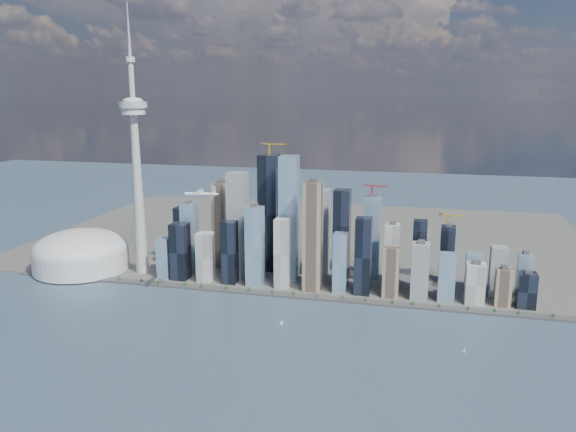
% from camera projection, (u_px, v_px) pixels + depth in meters
% --- Properties ---
extents(ground, '(4000.00, 4000.00, 0.00)m').
position_uv_depth(ground, '(226.00, 352.00, 839.37)').
color(ground, '#374760').
rests_on(ground, ground).
extents(seawall, '(1100.00, 22.00, 4.00)m').
position_uv_depth(seawall, '(270.00, 294.00, 1076.14)').
color(seawall, '#383838').
rests_on(seawall, ground).
extents(land, '(1400.00, 900.00, 3.00)m').
position_uv_depth(land, '(315.00, 236.00, 1503.22)').
color(land, '#4C4C47').
rests_on(land, ground).
extents(shoreline_trees, '(960.53, 7.20, 8.80)m').
position_uv_depth(shoreline_trees, '(270.00, 290.00, 1074.66)').
color(shoreline_trees, '#3F2D1E').
rests_on(shoreline_trees, seawall).
extents(skyscraper_cluster, '(736.00, 142.00, 275.84)m').
position_uv_depth(skyscraper_cluster, '(310.00, 242.00, 1126.59)').
color(skyscraper_cluster, black).
rests_on(skyscraper_cluster, land).
extents(needle_tower, '(56.00, 56.00, 550.50)m').
position_uv_depth(needle_tower, '(136.00, 164.00, 1150.91)').
color(needle_tower, '#A5A6A0').
rests_on(needle_tower, land).
extents(dome_stadium, '(200.00, 200.00, 86.00)m').
position_uv_depth(dome_stadium, '(81.00, 253.00, 1216.19)').
color(dome_stadium, silver).
rests_on(dome_stadium, land).
extents(airplane, '(61.94, 55.05, 15.15)m').
position_uv_depth(airplane, '(201.00, 194.00, 958.36)').
color(airplane, white).
rests_on(airplane, ground).
extents(sailboat_west, '(6.28, 3.15, 8.75)m').
position_uv_depth(sailboat_west, '(281.00, 323.00, 939.01)').
color(sailboat_west, white).
rests_on(sailboat_west, ground).
extents(sailboat_east, '(6.28, 2.99, 8.71)m').
position_uv_depth(sailboat_east, '(464.00, 351.00, 838.36)').
color(sailboat_east, white).
rests_on(sailboat_east, ground).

